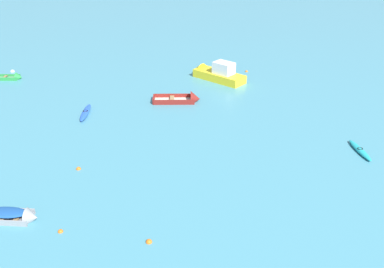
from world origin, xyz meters
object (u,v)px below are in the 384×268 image
object	(u,v)px
mooring_buoy_outer_edge	(79,169)
motor_launch_yellow_back_row_right	(216,73)
mooring_buoy_midfield	(13,72)
rowboat_grey_cluster_outer	(16,216)
rowboat_maroon_back_row_center	(187,99)
rowboat_green_outer_left	(14,78)
mooring_buoy_near_foreground	(149,242)
mooring_buoy_trailing	(61,232)
kayak_blue_near_right	(86,112)
mooring_buoy_between_boats_left	(246,72)
kayak_turquoise_near_camera	(360,150)

from	to	relation	value
mooring_buoy_outer_edge	motor_launch_yellow_back_row_right	bearing A→B (deg)	61.20
mooring_buoy_midfield	rowboat_grey_cluster_outer	bearing A→B (deg)	-68.34
rowboat_maroon_back_row_center	rowboat_green_outer_left	xyz separation A→B (m)	(-18.98, 6.17, -0.05)
mooring_buoy_near_foreground	mooring_buoy_trailing	distance (m)	5.08
rowboat_grey_cluster_outer	kayak_blue_near_right	world-z (taller)	rowboat_grey_cluster_outer
kayak_blue_near_right	mooring_buoy_between_boats_left	distance (m)	19.68
rowboat_maroon_back_row_center	kayak_turquoise_near_camera	world-z (taller)	rowboat_maroon_back_row_center
rowboat_grey_cluster_outer	mooring_buoy_near_foreground	bearing A→B (deg)	-13.39
rowboat_maroon_back_row_center	mooring_buoy_trailing	world-z (taller)	rowboat_maroon_back_row_center
rowboat_green_outer_left	mooring_buoy_outer_edge	size ratio (longest dim) A/B	9.37
kayak_turquoise_near_camera	mooring_buoy_trailing	size ratio (longest dim) A/B	11.15
kayak_turquoise_near_camera	rowboat_green_outer_left	xyz separation A→B (m)	(-32.13, 15.92, 0.02)
rowboat_green_outer_left	rowboat_grey_cluster_outer	world-z (taller)	rowboat_grey_cluster_outer
kayak_blue_near_right	mooring_buoy_trailing	xyz separation A→B (m)	(2.32, -15.97, -0.17)
motor_launch_yellow_back_row_right	mooring_buoy_trailing	xyz separation A→B (m)	(-9.68, -25.40, -0.67)
kayak_turquoise_near_camera	mooring_buoy_between_boats_left	xyz separation A→B (m)	(-6.50, 18.66, -0.15)
kayak_blue_near_right	mooring_buoy_near_foreground	distance (m)	18.31
mooring_buoy_near_foreground	mooring_buoy_between_boats_left	world-z (taller)	mooring_buoy_near_foreground
mooring_buoy_trailing	kayak_blue_near_right	bearing A→B (deg)	98.26
kayak_blue_near_right	mooring_buoy_near_foreground	world-z (taller)	kayak_blue_near_right
mooring_buoy_between_boats_left	mooring_buoy_midfield	distance (m)	26.74
mooring_buoy_near_foreground	mooring_buoy_outer_edge	distance (m)	9.35
mooring_buoy_trailing	rowboat_grey_cluster_outer	bearing A→B (deg)	159.60
kayak_blue_near_right	mooring_buoy_between_boats_left	xyz separation A→B (m)	(15.62, 11.97, -0.17)
mooring_buoy_outer_edge	mooring_buoy_trailing	bearing A→B (deg)	-84.49
mooring_buoy_between_boats_left	mooring_buoy_outer_edge	distance (m)	25.46
rowboat_maroon_back_row_center	mooring_buoy_near_foreground	bearing A→B (deg)	-94.74
motor_launch_yellow_back_row_right	mooring_buoy_midfield	bearing A→B (deg)	174.32
mooring_buoy_between_boats_left	mooring_buoy_near_foreground	bearing A→B (deg)	-106.09
rowboat_green_outer_left	mooring_buoy_outer_edge	distance (m)	21.93
rowboat_grey_cluster_outer	mooring_buoy_midfield	world-z (taller)	rowboat_grey_cluster_outer
kayak_turquoise_near_camera	mooring_buoy_near_foreground	distance (m)	17.90
rowboat_grey_cluster_outer	mooring_buoy_near_foreground	xyz separation A→B (m)	(7.87, -1.87, -0.28)
mooring_buoy_between_boats_left	mooring_buoy_trailing	size ratio (longest dim) A/B	1.10
rowboat_maroon_back_row_center	mooring_buoy_trailing	size ratio (longest dim) A/B	15.18
rowboat_maroon_back_row_center	mooring_buoy_outer_edge	bearing A→B (deg)	-120.51
mooring_buoy_midfield	motor_launch_yellow_back_row_right	bearing A→B (deg)	-5.68
mooring_buoy_between_boats_left	rowboat_green_outer_left	bearing A→B (deg)	-173.89
rowboat_grey_cluster_outer	rowboat_maroon_back_row_center	bearing A→B (deg)	62.08
kayak_turquoise_near_camera	mooring_buoy_trailing	world-z (taller)	kayak_turquoise_near_camera
mooring_buoy_outer_edge	rowboat_grey_cluster_outer	bearing A→B (deg)	-111.72
mooring_buoy_outer_edge	rowboat_green_outer_left	bearing A→B (deg)	122.19
mooring_buoy_trailing	mooring_buoy_outer_edge	distance (m)	6.66
kayak_blue_near_right	mooring_buoy_outer_edge	bearing A→B (deg)	-79.81
rowboat_maroon_back_row_center	rowboat_grey_cluster_outer	bearing A→B (deg)	-117.92
kayak_blue_near_right	mooring_buoy_midfield	size ratio (longest dim) A/B	8.09
motor_launch_yellow_back_row_right	mooring_buoy_between_boats_left	world-z (taller)	motor_launch_yellow_back_row_right
mooring_buoy_between_boats_left	mooring_buoy_trailing	xyz separation A→B (m)	(-13.31, -27.94, 0.00)
mooring_buoy_near_foreground	mooring_buoy_midfield	distance (m)	33.97
kayak_blue_near_right	mooring_buoy_midfield	world-z (taller)	kayak_blue_near_right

